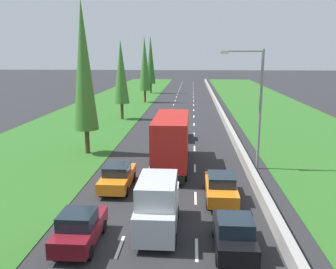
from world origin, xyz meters
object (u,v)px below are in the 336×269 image
object	(u,v)px
maroon_hatchback_left_lane	(80,228)
red_box_truck_centre_lane	(172,140)
poplar_tree_third	(121,72)
poplar_tree_fourth	(145,64)
poplar_tree_second	(84,66)
poplar_tree_fifth	(151,60)
orange_sedan_left_lane	(118,176)
orange_sedan_right_lane	(221,187)
silver_van_centre_lane	(158,205)
blue_sedan_centre_lane	(179,131)
street_light_mast	(256,101)
black_hatchback_right_lane	(234,234)

from	to	relation	value
maroon_hatchback_left_lane	red_box_truck_centre_lane	size ratio (longest dim) A/B	0.41
poplar_tree_third	poplar_tree_fourth	world-z (taller)	poplar_tree_fourth
poplar_tree_second	poplar_tree_fifth	bearing A→B (deg)	90.20
orange_sedan_left_lane	orange_sedan_right_lane	bearing A→B (deg)	-12.91
poplar_tree_second	poplar_tree_third	xyz separation A→B (m)	(-0.25, 17.47, -1.33)
silver_van_centre_lane	poplar_tree_fourth	bearing A→B (deg)	98.08
maroon_hatchback_left_lane	poplar_tree_second	world-z (taller)	poplar_tree_second
orange_sedan_right_lane	orange_sedan_left_lane	distance (m)	6.76
poplar_tree_fifth	blue_sedan_centre_lane	bearing A→B (deg)	-79.84
poplar_tree_third	poplar_tree_fourth	bearing A→B (deg)	87.38
blue_sedan_centre_lane	poplar_tree_fourth	bearing A→B (deg)	104.24
orange_sedan_left_lane	poplar_tree_fifth	xyz separation A→B (m)	(-4.58, 59.89, 6.62)
orange_sedan_left_lane	poplar_tree_third	xyz separation A→B (m)	(-4.65, 25.78, 5.51)
red_box_truck_centre_lane	poplar_tree_third	size ratio (longest dim) A/B	0.89
orange_sedan_left_lane	poplar_tree_fifth	world-z (taller)	poplar_tree_fifth
silver_van_centre_lane	blue_sedan_centre_lane	distance (m)	20.40
blue_sedan_centre_lane	poplar_tree_second	world-z (taller)	poplar_tree_second
orange_sedan_right_lane	poplar_tree_fourth	size ratio (longest dim) A/B	0.38
poplar_tree_third	silver_van_centre_lane	bearing A→B (deg)	-76.03
poplar_tree_second	poplar_tree_third	world-z (taller)	poplar_tree_second
poplar_tree_fourth	orange_sedan_left_lane	bearing A→B (deg)	-84.98
silver_van_centre_lane	street_light_mast	distance (m)	12.90
orange_sedan_left_lane	poplar_tree_fourth	world-z (taller)	poplar_tree_fourth
poplar_tree_second	poplar_tree_fifth	distance (m)	51.59
red_box_truck_centre_lane	street_light_mast	bearing A→B (deg)	1.08
orange_sedan_left_lane	poplar_tree_second	xyz separation A→B (m)	(-4.40, 8.31, 6.84)
street_light_mast	black_hatchback_right_lane	bearing A→B (deg)	-102.89
black_hatchback_right_lane	orange_sedan_right_lane	xyz separation A→B (m)	(-0.14, 5.85, -0.02)
silver_van_centre_lane	poplar_tree_fifth	world-z (taller)	poplar_tree_fifth
red_box_truck_centre_lane	poplar_tree_third	distance (m)	22.88
maroon_hatchback_left_lane	street_light_mast	world-z (taller)	street_light_mast
orange_sedan_right_lane	black_hatchback_right_lane	bearing A→B (deg)	-88.66
blue_sedan_centre_lane	silver_van_centre_lane	bearing A→B (deg)	-90.96
poplar_tree_third	poplar_tree_second	bearing A→B (deg)	-89.18
orange_sedan_right_lane	poplar_tree_second	bearing A→B (deg)	138.22
maroon_hatchback_left_lane	poplar_tree_fifth	size ratio (longest dim) A/B	0.31
maroon_hatchback_left_lane	poplar_tree_third	world-z (taller)	poplar_tree_third
silver_van_centre_lane	poplar_tree_second	world-z (taller)	poplar_tree_second
silver_van_centre_lane	poplar_tree_third	world-z (taller)	poplar_tree_third
maroon_hatchback_left_lane	black_hatchback_right_lane	bearing A→B (deg)	-0.73
street_light_mast	silver_van_centre_lane	bearing A→B (deg)	-120.93
orange_sedan_left_lane	poplar_tree_third	distance (m)	26.77
maroon_hatchback_left_lane	red_box_truck_centre_lane	distance (m)	12.59
maroon_hatchback_left_lane	blue_sedan_centre_lane	xyz separation A→B (m)	(3.79, 21.95, -0.02)
blue_sedan_centre_lane	orange_sedan_left_lane	xyz separation A→B (m)	(-3.52, -14.67, 0.00)
blue_sedan_centre_lane	street_light_mast	distance (m)	12.33
poplar_tree_second	red_box_truck_centre_lane	bearing A→B (deg)	-24.95
maroon_hatchback_left_lane	orange_sedan_right_lane	distance (m)	8.95
red_box_truck_centre_lane	poplar_tree_third	xyz separation A→B (m)	(-7.95, 21.05, 4.14)
black_hatchback_right_lane	red_box_truck_centre_lane	world-z (taller)	red_box_truck_centre_lane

